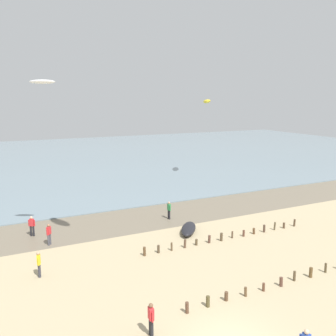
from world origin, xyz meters
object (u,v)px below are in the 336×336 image
person_by_waterline (151,318)px  person_far_down_beach (49,234)px  person_nearest_camera (32,225)px  kite_aloft_1 (42,82)px  person_trailing_behind (169,210)px  grounded_kite (188,229)px  person_mid_beach (39,263)px  kite_aloft_3 (207,101)px

person_by_waterline → person_far_down_beach: same height
person_nearest_camera → kite_aloft_1: size_ratio=0.91×
person_trailing_behind → kite_aloft_1: 15.85m
person_trailing_behind → grounded_kite: (-0.02, -3.87, -0.59)m
person_far_down_beach → grounded_kite: 11.33m
person_mid_beach → person_nearest_camera: bearing=88.1°
kite_aloft_1 → person_by_waterline: bearing=-52.9°
kite_aloft_1 → kite_aloft_3: (23.54, 15.45, -1.55)m
person_nearest_camera → person_far_down_beach: size_ratio=1.00×
person_mid_beach → grounded_kite: (12.34, 2.67, -0.59)m
person_mid_beach → person_trailing_behind: same height
kite_aloft_3 → person_by_waterline: bearing=172.6°
person_nearest_camera → person_by_waterline: bearing=-76.3°
person_far_down_beach → kite_aloft_1: 11.52m
person_nearest_camera → grounded_kite: size_ratio=0.52×
person_by_waterline → person_trailing_behind: same height
person_far_down_beach → person_by_waterline: bearing=-77.9°
person_nearest_camera → person_by_waterline: (3.92, -16.03, 0.00)m
kite_aloft_1 → kite_aloft_3: size_ratio=0.59×
person_mid_beach → grounded_kite: size_ratio=0.52×
person_far_down_beach → person_mid_beach: bearing=-104.2°
person_by_waterline → person_trailing_behind: bearing=61.4°
person_far_down_beach → grounded_kite: (11.06, -2.37, -0.59)m
kite_aloft_3 → kite_aloft_1: bearing=151.5°
person_by_waterline → person_mid_beach: bearing=116.2°
person_mid_beach → person_trailing_behind: bearing=27.9°
grounded_kite → kite_aloft_1: 16.44m
person_mid_beach → kite_aloft_1: bearing=73.9°
person_nearest_camera → person_mid_beach: same height
person_by_waterline → grounded_kite: person_by_waterline is taller
person_mid_beach → kite_aloft_3: size_ratio=0.53×
person_trailing_behind → kite_aloft_1: size_ratio=0.91×
grounded_kite → kite_aloft_3: 24.52m
person_by_waterline → grounded_kite: size_ratio=0.52×
person_far_down_beach → kite_aloft_3: (23.80, 15.72, 9.96)m
person_trailing_behind → kite_aloft_3: kite_aloft_3 is taller
person_mid_beach → person_far_down_beach: bearing=75.8°
person_nearest_camera → grounded_kite: person_nearest_camera is taller
person_trailing_behind → kite_aloft_1: bearing=-173.6°
person_far_down_beach → grounded_kite: bearing=-12.1°
person_far_down_beach → kite_aloft_3: size_ratio=0.53×
grounded_kite → kite_aloft_3: (12.74, 18.09, 10.55)m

